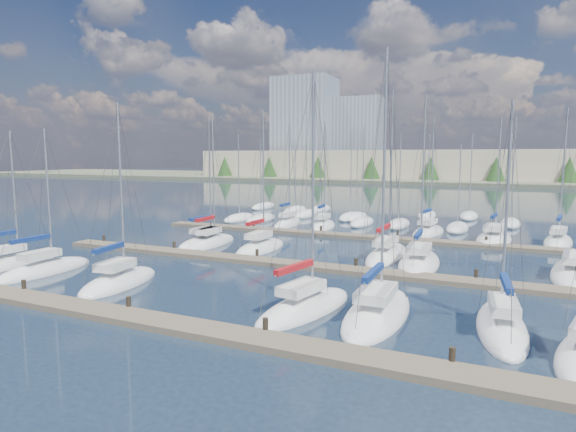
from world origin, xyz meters
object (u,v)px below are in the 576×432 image
at_px(sailboat_d, 305,308).
at_px(sailboat_e, 378,313).
at_px(sailboat_i, 211,243).
at_px(sailboat_r, 558,242).
at_px(sailboat_f, 502,327).
at_px(sailboat_c, 119,282).
at_px(sailboat_m, 576,274).
at_px(sailboat_a, 11,264).
at_px(sailboat_h, 207,242).
at_px(sailboat_n, 288,224).
at_px(sailboat_o, 323,226).
at_px(sailboat_q, 494,239).
at_px(sailboat_b, 45,270).
at_px(sailboat_l, 419,263).
at_px(sailboat_k, 387,255).
at_px(sailboat_p, 428,232).
at_px(sailboat_j, 261,248).

bearing_deg(sailboat_d, sailboat_e, 23.31).
bearing_deg(sailboat_i, sailboat_r, 22.38).
relative_size(sailboat_f, sailboat_c, 0.94).
height_order(sailboat_i, sailboat_m, sailboat_m).
distance_m(sailboat_i, sailboat_d, 20.52).
distance_m(sailboat_f, sailboat_a, 33.06).
xyz_separation_m(sailboat_h, sailboat_n, (1.62, 14.23, 0.02)).
height_order(sailboat_i, sailboat_d, sailboat_d).
height_order(sailboat_h, sailboat_e, sailboat_e).
height_order(sailboat_f, sailboat_n, sailboat_n).
bearing_deg(sailboat_f, sailboat_r, 74.85).
height_order(sailboat_d, sailboat_o, sailboat_d).
xyz_separation_m(sailboat_q, sailboat_b, (-28.06, -26.97, 0.00)).
distance_m(sailboat_c, sailboat_o, 28.43).
relative_size(sailboat_c, sailboat_b, 1.13).
height_order(sailboat_l, sailboat_r, sailboat_l).
relative_size(sailboat_q, sailboat_e, 0.88).
relative_size(sailboat_f, sailboat_b, 1.06).
xyz_separation_m(sailboat_e, sailboat_k, (-2.95, 14.52, 0.01)).
xyz_separation_m(sailboat_a, sailboat_p, (25.59, 28.17, 0.00)).
height_order(sailboat_l, sailboat_n, sailboat_l).
xyz_separation_m(sailboat_l, sailboat_e, (0.07, -12.65, 0.00)).
bearing_deg(sailboat_r, sailboat_f, -91.39).
bearing_deg(sailboat_e, sailboat_f, 2.18).
bearing_deg(sailboat_m, sailboat_j, -170.80).
xyz_separation_m(sailboat_e, sailboat_c, (-16.35, -0.88, 0.00)).
bearing_deg(sailboat_n, sailboat_q, -7.00).
bearing_deg(sailboat_a, sailboat_l, 24.01).
height_order(sailboat_k, sailboat_m, sailboat_k).
bearing_deg(sailboat_d, sailboat_p, 97.32).
bearing_deg(sailboat_k, sailboat_j, -171.29).
height_order(sailboat_h, sailboat_k, sailboat_k).
height_order(sailboat_a, sailboat_n, sailboat_n).
bearing_deg(sailboat_h, sailboat_f, -22.13).
xyz_separation_m(sailboat_c, sailboat_b, (-7.03, 0.24, -0.01)).
bearing_deg(sailboat_h, sailboat_l, 3.35).
distance_m(sailboat_l, sailboat_c, 21.17).
distance_m(sailboat_r, sailboat_n, 27.80).
height_order(sailboat_f, sailboat_a, sailboat_f).
bearing_deg(sailboat_h, sailboat_m, 6.04).
relative_size(sailboat_i, sailboat_b, 1.18).
height_order(sailboat_f, sailboat_e, sailboat_e).
relative_size(sailboat_h, sailboat_a, 1.16).
height_order(sailboat_f, sailboat_b, sailboat_f).
bearing_deg(sailboat_a, sailboat_r, 34.58).
bearing_deg(sailboat_e, sailboat_n, 121.33).
height_order(sailboat_r, sailboat_d, sailboat_r).
relative_size(sailboat_h, sailboat_k, 0.89).
bearing_deg(sailboat_f, sailboat_c, 177.41).
xyz_separation_m(sailboat_l, sailboat_i, (-18.71, 0.43, 0.02)).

